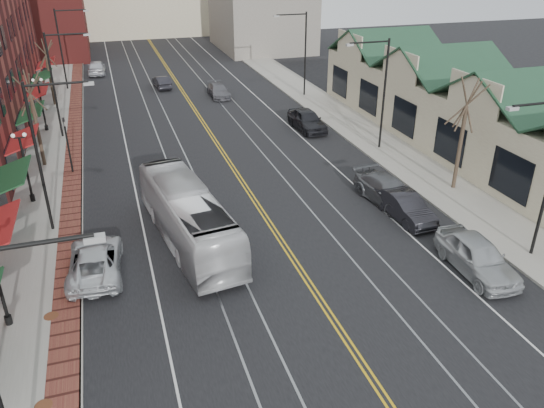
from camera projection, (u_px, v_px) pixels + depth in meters
ground at (383, 397)px, 18.39m from camera, size 160.00×160.00×0.00m
sidewalk_left at (48, 200)px, 32.15m from camera, size 4.00×120.00×0.15m
sidewalk_right at (398, 156)px, 38.68m from camera, size 4.00×120.00×0.15m
building_right at (473, 119)px, 39.32m from camera, size 8.00×36.00×4.60m
backdrop_left at (27, 1)px, 70.61m from camera, size 14.00×18.00×14.00m
backdrop_mid at (141, 5)px, 88.87m from camera, size 22.00×14.00×9.00m
backdrop_right at (261, 9)px, 75.46m from camera, size 12.00×16.00×11.00m
streetlight_l_0 at (5, 353)px, 13.15m from camera, size 3.33×0.25×8.00m
streetlight_l_1 at (45, 143)px, 26.79m from camera, size 3.33×0.25×8.00m
streetlight_l_2 at (58, 75)px, 40.44m from camera, size 3.33×0.25×8.00m
streetlight_l_3 at (64, 41)px, 54.08m from camera, size 3.33×0.25×8.00m
streetlight_r_1 at (380, 84)px, 37.92m from camera, size 3.33×0.25×8.00m
streetlight_r_2 at (301, 46)px, 51.57m from camera, size 3.33×0.25×8.00m
lamppost_l_2 at (26, 169)px, 30.98m from camera, size 0.84×0.28×4.27m
lamppost_l_3 at (42, 106)px, 42.92m from camera, size 0.84×0.28×4.27m
tree_left_near at (35, 118)px, 35.60m from camera, size 1.78×1.37×6.48m
tree_left_far at (49, 71)px, 49.35m from camera, size 1.66×1.28×6.02m
tree_right_mid at (462, 133)px, 32.06m from camera, size 1.90×1.46×6.93m
manhole_mid at (43, 406)px, 17.83m from camera, size 0.60×0.60×0.02m
manhole_far at (51, 316)px, 22.10m from camera, size 0.60×0.60×0.02m
traffic_signal at (67, 141)px, 34.93m from camera, size 0.18×0.15×3.80m
transit_bus at (188, 216)px, 27.21m from camera, size 3.94×11.02×3.00m
parked_suv at (95, 260)px, 24.91m from camera, size 2.73×5.32×1.44m
parked_car_a at (477, 256)px, 24.99m from camera, size 2.27×5.13×1.72m
parked_car_b at (405, 207)px, 29.91m from camera, size 1.79×4.53×1.47m
parked_car_c at (388, 191)px, 31.68m from camera, size 2.77×5.54×1.54m
parked_car_d at (307, 120)px, 44.00m from camera, size 2.21×5.06×1.70m
distant_car_left at (162, 82)px, 56.60m from camera, size 1.71×4.03×1.29m
distant_car_right at (218, 91)px, 53.42m from camera, size 1.84×4.44×1.28m
distant_car_far at (97, 67)px, 62.38m from camera, size 2.17×4.92×1.64m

